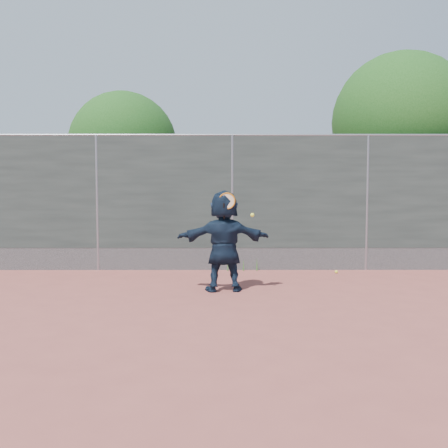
{
  "coord_description": "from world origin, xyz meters",
  "views": [
    {
      "loc": [
        -0.21,
        -7.58,
        1.81
      ],
      "look_at": [
        -0.19,
        1.2,
        1.19
      ],
      "focal_mm": 40.0,
      "sensor_mm": 36.0,
      "label": 1
    }
  ],
  "objects": [
    {
      "name": "tree_left",
      "position": [
        -2.85,
        6.55,
        2.94
      ],
      "size": [
        3.15,
        3.0,
        4.53
      ],
      "color": "#382314",
      "rests_on": "ground"
    },
    {
      "name": "player",
      "position": [
        -0.19,
        1.2,
        0.9
      ],
      "size": [
        1.7,
        0.67,
        1.79
      ],
      "primitive_type": "imported",
      "rotation": [
        0.0,
        0.0,
        3.23
      ],
      "color": "#132135",
      "rests_on": "ground"
    },
    {
      "name": "ground",
      "position": [
        0.0,
        0.0,
        0.0
      ],
      "size": [
        80.0,
        80.0,
        0.0
      ],
      "primitive_type": "plane",
      "color": "#9E4C42",
      "rests_on": "ground"
    },
    {
      "name": "swing_action",
      "position": [
        -0.1,
        1.0,
        1.56
      ],
      "size": [
        0.62,
        0.13,
        0.51
      ],
      "color": "#C06912",
      "rests_on": "ground"
    },
    {
      "name": "weed_clump",
      "position": [
        0.29,
        3.38,
        0.13
      ],
      "size": [
        0.68,
        0.07,
        0.3
      ],
      "color": "#387226",
      "rests_on": "ground"
    },
    {
      "name": "fence",
      "position": [
        -0.0,
        3.5,
        1.58
      ],
      "size": [
        20.0,
        0.06,
        3.03
      ],
      "color": "#38423D",
      "rests_on": "ground"
    },
    {
      "name": "tree_right",
      "position": [
        4.68,
        5.75,
        3.49
      ],
      "size": [
        3.78,
        3.6,
        5.39
      ],
      "color": "#382314",
      "rests_on": "ground"
    },
    {
      "name": "ball_ground",
      "position": [
        2.24,
        3.04,
        0.03
      ],
      "size": [
        0.07,
        0.07,
        0.07
      ],
      "primitive_type": "sphere",
      "color": "#F3FC38",
      "rests_on": "ground"
    }
  ]
}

